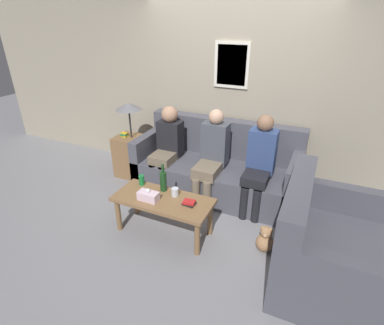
{
  "coord_description": "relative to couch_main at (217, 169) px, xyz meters",
  "views": [
    {
      "loc": [
        1.23,
        -3.02,
        2.31
      ],
      "look_at": [
        -0.11,
        -0.05,
        0.69
      ],
      "focal_mm": 28.0,
      "sensor_mm": 36.0,
      "label": 1
    }
  ],
  "objects": [
    {
      "name": "person_left",
      "position": [
        -0.7,
        -0.16,
        0.32
      ],
      "size": [
        0.34,
        0.58,
        1.18
      ],
      "color": "#756651",
      "rests_on": "ground_plane"
    },
    {
      "name": "ground_plane",
      "position": [
        0.0,
        -0.55,
        -0.33
      ],
      "size": [
        16.0,
        16.0,
        0.0
      ],
      "primitive_type": "plane",
      "color": "gray"
    },
    {
      "name": "couch_main",
      "position": [
        0.0,
        0.0,
        0.0
      ],
      "size": [
        2.24,
        0.92,
        0.99
      ],
      "color": "#4C4C56",
      "rests_on": "ground_plane"
    },
    {
      "name": "soda_can",
      "position": [
        -0.61,
        -0.97,
        0.19
      ],
      "size": [
        0.07,
        0.07,
        0.12
      ],
      "color": "#197A38",
      "rests_on": "coffee_table"
    },
    {
      "name": "person_right",
      "position": [
        0.62,
        -0.19,
        0.34
      ],
      "size": [
        0.34,
        0.58,
        1.24
      ],
      "color": "black",
      "rests_on": "ground_plane"
    },
    {
      "name": "person_middle",
      "position": [
        -0.01,
        -0.21,
        0.33
      ],
      "size": [
        0.34,
        0.63,
        1.23
      ],
      "color": "#756651",
      "rests_on": "ground_plane"
    },
    {
      "name": "teddy_bear",
      "position": [
        0.91,
        -0.97,
        -0.2
      ],
      "size": [
        0.2,
        0.2,
        0.31
      ],
      "color": "#A87A51",
      "rests_on": "ground_plane"
    },
    {
      "name": "wine_bottle",
      "position": [
        -0.31,
        -0.98,
        0.26
      ],
      "size": [
        0.08,
        0.08,
        0.34
      ],
      "color": "#19421E",
      "rests_on": "coffee_table"
    },
    {
      "name": "couch_side",
      "position": [
        1.47,
        -1.11,
        0.0
      ],
      "size": [
        0.92,
        1.27,
        0.99
      ],
      "rotation": [
        0.0,
        0.0,
        1.57
      ],
      "color": "#4C4C56",
      "rests_on": "ground_plane"
    },
    {
      "name": "side_table_with_lamp",
      "position": [
        -1.39,
        -0.11,
        0.09
      ],
      "size": [
        0.44,
        0.41,
        1.17
      ],
      "color": "olive",
      "rests_on": "ground_plane"
    },
    {
      "name": "book_stack",
      "position": [
        0.09,
        -1.13,
        0.15
      ],
      "size": [
        0.14,
        0.12,
        0.05
      ],
      "color": "black",
      "rests_on": "coffee_table"
    },
    {
      "name": "coffee_table",
      "position": [
        -0.23,
        -1.14,
        0.06
      ],
      "size": [
        1.13,
        0.49,
        0.46
      ],
      "color": "olive",
      "rests_on": "ground_plane"
    },
    {
      "name": "tissue_box",
      "position": [
        -0.36,
        -1.23,
        0.18
      ],
      "size": [
        0.23,
        0.12,
        0.14
      ],
      "color": "silver",
      "rests_on": "coffee_table"
    },
    {
      "name": "wall_back",
      "position": [
        0.0,
        0.47,
        0.97
      ],
      "size": [
        9.0,
        0.08,
        2.6
      ],
      "color": "#9E937F",
      "rests_on": "ground_plane"
    },
    {
      "name": "drinking_glass",
      "position": [
        -0.13,
        -1.03,
        0.17
      ],
      "size": [
        0.08,
        0.08,
        0.09
      ],
      "color": "silver",
      "rests_on": "coffee_table"
    }
  ]
}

